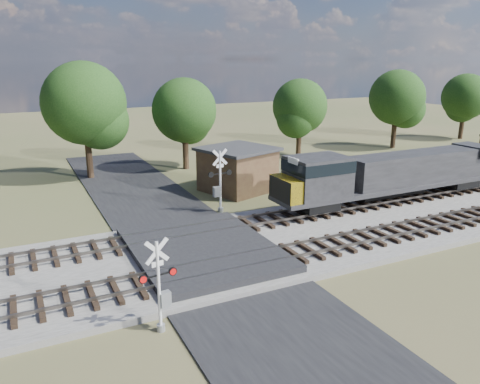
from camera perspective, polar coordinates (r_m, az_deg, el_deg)
ground at (r=24.41m, az=-4.14°, el=-8.26°), size 160.00×160.00×0.00m
ballast_bed at (r=29.62m, az=13.74°, el=-3.94°), size 140.00×10.00×0.30m
road at (r=24.39m, az=-4.14°, el=-8.17°), size 7.00×60.00×0.08m
crossing_panel at (r=24.71m, az=-4.60°, el=-7.16°), size 7.00×9.00×0.62m
track_near at (r=23.87m, az=4.70°, el=-7.76°), size 140.00×2.60×0.33m
track_far at (r=27.96m, az=-0.53°, el=-4.09°), size 140.00×2.60×0.33m
crossing_signal_near at (r=18.07m, az=-9.60°, el=-12.08°), size 1.51×0.36×3.76m
crossing_signal_far at (r=31.16m, az=-2.57°, el=0.67°), size 1.74×0.39×4.33m
equipment_shed at (r=36.42m, az=-0.29°, el=2.83°), size 6.34×6.34×3.43m
treeline at (r=43.66m, az=-8.40°, el=10.40°), size 76.90×8.77×10.42m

